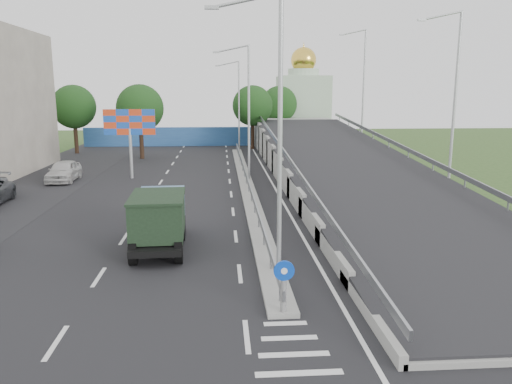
{
  "coord_description": "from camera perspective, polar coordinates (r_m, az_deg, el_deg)",
  "views": [
    {
      "loc": [
        -1.86,
        -12.09,
        6.88
      ],
      "look_at": [
        -0.22,
        10.96,
        2.2
      ],
      "focal_mm": 35.0,
      "sensor_mm": 36.0,
      "label": 1
    }
  ],
  "objects": [
    {
      "name": "ground",
      "position": [
        14.03,
        4.3,
        -17.94
      ],
      "size": [
        160.0,
        160.0,
        0.0
      ],
      "primitive_type": "plane",
      "color": "#2D4C1E",
      "rests_on": "ground"
    },
    {
      "name": "road_surface",
      "position": [
        32.84,
        -5.96,
        -0.71
      ],
      "size": [
        26.0,
        90.0,
        0.04
      ],
      "primitive_type": "cube",
      "color": "black",
      "rests_on": "ground"
    },
    {
      "name": "median",
      "position": [
        36.77,
        -1.09,
        0.82
      ],
      "size": [
        1.0,
        44.0,
        0.2
      ],
      "primitive_type": "cube",
      "color": "gray",
      "rests_on": "ground"
    },
    {
      "name": "overpass_ramp",
      "position": [
        37.63,
        10.4,
        3.42
      ],
      "size": [
        10.0,
        50.0,
        3.5
      ],
      "color": "gray",
      "rests_on": "ground"
    },
    {
      "name": "median_guardrail",
      "position": [
        36.65,
        -1.09,
        1.81
      ],
      "size": [
        0.09,
        44.0,
        0.71
      ],
      "color": "gray",
      "rests_on": "median"
    },
    {
      "name": "sign_bollard",
      "position": [
        15.52,
        3.18,
        -10.69
      ],
      "size": [
        0.64,
        0.23,
        1.67
      ],
      "color": "black",
      "rests_on": "median"
    },
    {
      "name": "lamp_post_near",
      "position": [
        18.23,
        2.17,
        8.07
      ],
      "size": [
        2.74,
        0.18,
        10.08
      ],
      "color": "#B2B5B7",
      "rests_on": "median"
    },
    {
      "name": "lamp_post_mid",
      "position": [
        38.15,
        -1.12,
        9.83
      ],
      "size": [
        2.74,
        0.18,
        10.08
      ],
      "color": "#B2B5B7",
      "rests_on": "median"
    },
    {
      "name": "lamp_post_far",
      "position": [
        58.13,
        -2.15,
        10.38
      ],
      "size": [
        2.74,
        0.18,
        10.08
      ],
      "color": "#B2B5B7",
      "rests_on": "median"
    },
    {
      "name": "blue_wall",
      "position": [
        64.37,
        -5.99,
        6.32
      ],
      "size": [
        30.0,
        0.5,
        2.4
      ],
      "primitive_type": "cube",
      "color": "#275092",
      "rests_on": "ground"
    },
    {
      "name": "church",
      "position": [
        73.07,
        5.37,
        10.16
      ],
      "size": [
        7.0,
        7.0,
        13.8
      ],
      "color": "#B2CCAD",
      "rests_on": "ground"
    },
    {
      "name": "billboard",
      "position": [
        40.81,
        -14.25,
        7.31
      ],
      "size": [
        4.0,
        0.24,
        5.5
      ],
      "color": "#B2B5B7",
      "rests_on": "ground"
    },
    {
      "name": "tree_left_mid",
      "position": [
        52.75,
        -13.11,
        9.3
      ],
      "size": [
        4.8,
        4.8,
        7.6
      ],
      "color": "black",
      "rests_on": "ground"
    },
    {
      "name": "tree_median_far",
      "position": [
        60.24,
        -0.39,
        9.82
      ],
      "size": [
        4.8,
        4.8,
        7.6
      ],
      "color": "black",
      "rests_on": "ground"
    },
    {
      "name": "tree_left_far",
      "position": [
        59.35,
        -20.1,
        9.12
      ],
      "size": [
        4.8,
        4.8,
        7.6
      ],
      "color": "black",
      "rests_on": "ground"
    },
    {
      "name": "tree_ramp_far",
      "position": [
        67.57,
        2.66,
        9.99
      ],
      "size": [
        4.8,
        4.8,
        7.6
      ],
      "color": "black",
      "rests_on": "ground"
    },
    {
      "name": "dump_truck",
      "position": [
        22.56,
        -10.97,
        -2.8
      ],
      "size": [
        2.41,
        5.85,
        2.54
      ],
      "rotation": [
        0.0,
        0.0,
        0.04
      ],
      "color": "black",
      "rests_on": "ground"
    },
    {
      "name": "parked_car_e",
      "position": [
        41.4,
        -21.13,
        2.26
      ],
      "size": [
        2.1,
        4.88,
        1.64
      ],
      "primitive_type": "imported",
      "rotation": [
        0.0,
        0.0,
        0.03
      ],
      "color": "beige",
      "rests_on": "ground"
    }
  ]
}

